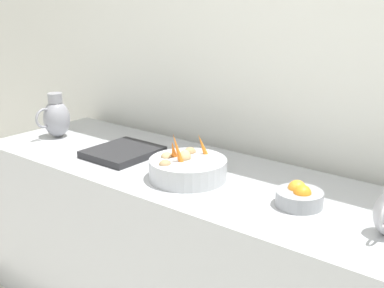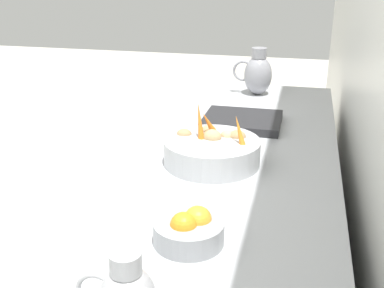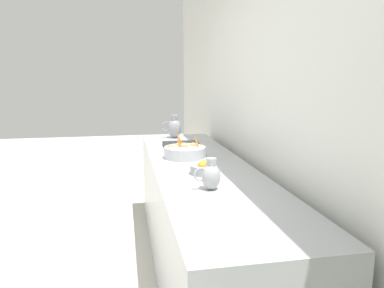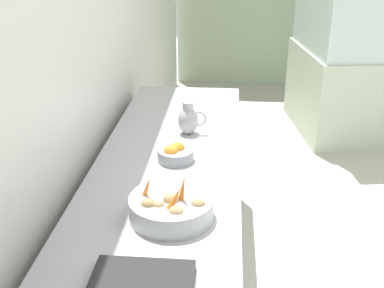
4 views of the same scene
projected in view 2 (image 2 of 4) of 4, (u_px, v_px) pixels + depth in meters
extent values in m
cylinder|color=#ADAFB5|center=(212.00, 152.00, 1.71)|extent=(0.35, 0.35, 0.09)
torus|color=#ADAFB5|center=(212.00, 162.00, 1.73)|extent=(0.20, 0.20, 0.01)
cone|color=orange|center=(240.00, 133.00, 1.66)|extent=(0.07, 0.06, 0.13)
cone|color=orange|center=(210.00, 125.00, 1.75)|extent=(0.09, 0.07, 0.11)
cone|color=orange|center=(200.00, 125.00, 1.70)|extent=(0.06, 0.07, 0.16)
ellipsoid|color=tan|center=(212.00, 137.00, 1.71)|extent=(0.07, 0.06, 0.06)
ellipsoid|color=#9E7F56|center=(237.00, 136.00, 1.73)|extent=(0.06, 0.05, 0.05)
ellipsoid|color=tan|center=(227.00, 136.00, 1.74)|extent=(0.05, 0.04, 0.04)
ellipsoid|color=#9E7F56|center=(184.00, 134.00, 1.75)|extent=(0.06, 0.05, 0.04)
ellipsoid|color=tan|center=(209.00, 131.00, 1.79)|extent=(0.06, 0.05, 0.04)
cylinder|color=gray|center=(189.00, 232.00, 1.24)|extent=(0.19, 0.19, 0.06)
sphere|color=orange|center=(184.00, 226.00, 1.21)|extent=(0.07, 0.07, 0.07)
sphere|color=orange|center=(198.00, 220.00, 1.24)|extent=(0.07, 0.07, 0.07)
ellipsoid|color=gray|center=(258.00, 75.00, 2.59)|extent=(0.15, 0.15, 0.21)
cylinder|color=gray|center=(259.00, 53.00, 2.55)|extent=(0.08, 0.08, 0.06)
torus|color=gray|center=(243.00, 71.00, 2.60)|extent=(0.11, 0.01, 0.11)
cylinder|color=#A3A3A8|center=(126.00, 263.00, 0.87)|extent=(0.06, 0.06, 0.04)
cube|color=#232326|center=(242.00, 121.00, 2.13)|extent=(0.34, 0.30, 0.04)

